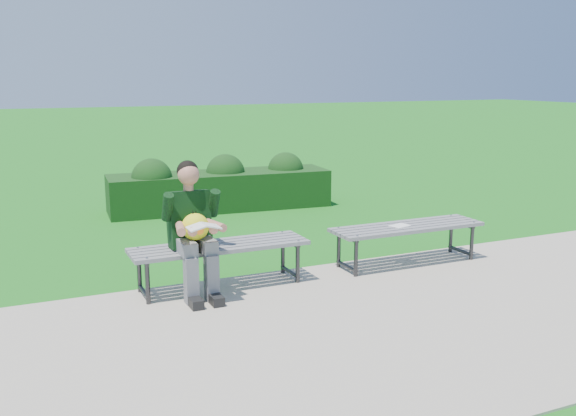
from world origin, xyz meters
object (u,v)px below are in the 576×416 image
(bench_right, at_px, (407,230))
(hedge, at_px, (220,186))
(seated_boy, at_px, (193,226))
(bench_left, at_px, (220,250))
(paper_sheet, at_px, (400,226))

(bench_right, bearing_deg, hedge, 103.33)
(bench_right, xyz_separation_m, seated_boy, (-2.51, -0.02, 0.30))
(seated_boy, bearing_deg, bench_right, 0.56)
(hedge, distance_m, bench_right, 4.03)
(hedge, bearing_deg, bench_left, -108.51)
(bench_right, height_order, seated_boy, seated_boy)
(bench_right, xyz_separation_m, paper_sheet, (-0.10, -0.00, 0.06))
(bench_left, distance_m, paper_sheet, 2.12)
(hedge, distance_m, seated_boy, 4.26)
(seated_boy, bearing_deg, paper_sheet, 0.58)
(bench_left, bearing_deg, hedge, 71.49)
(hedge, xyz_separation_m, bench_left, (-1.29, -3.84, 0.04))
(bench_left, xyz_separation_m, seated_boy, (-0.30, -0.10, 0.30))
(hedge, relative_size, paper_sheet, 14.14)
(hedge, distance_m, bench_left, 4.05)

